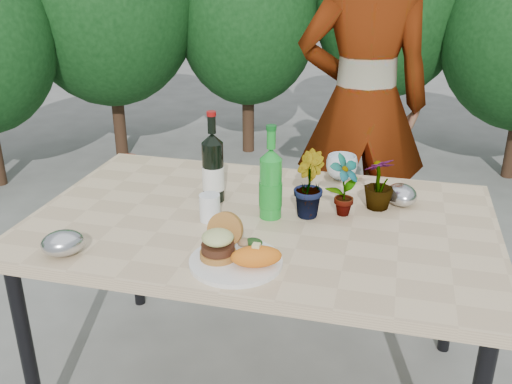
% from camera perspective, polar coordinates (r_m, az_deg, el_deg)
% --- Properties ---
extents(patio_table, '(1.60, 1.00, 0.75)m').
position_cam_1_polar(patio_table, '(2.02, 0.56, -4.02)').
color(patio_table, '#D5B98E').
rests_on(patio_table, ground).
extents(shrub_hedge, '(6.84, 4.97, 2.05)m').
position_cam_1_polar(shrub_hedge, '(3.46, 7.50, 14.17)').
color(shrub_hedge, '#382316').
rests_on(shrub_hedge, ground).
extents(dinner_plate, '(0.28, 0.28, 0.01)m').
position_cam_1_polar(dinner_plate, '(1.71, -2.03, -6.99)').
color(dinner_plate, white).
rests_on(dinner_plate, patio_table).
extents(burger_stack, '(0.11, 0.16, 0.11)m').
position_cam_1_polar(burger_stack, '(1.72, -3.64, -4.91)').
color(burger_stack, '#B7722D').
rests_on(burger_stack, dinner_plate).
extents(sweet_potato, '(0.17, 0.12, 0.06)m').
position_cam_1_polar(sweet_potato, '(1.66, 0.03, -6.47)').
color(sweet_potato, orange).
rests_on(sweet_potato, dinner_plate).
extents(grilled_veg, '(0.08, 0.05, 0.03)m').
position_cam_1_polar(grilled_veg, '(1.78, -0.66, -5.04)').
color(grilled_veg, olive).
rests_on(grilled_veg, dinner_plate).
extents(wine_bottle, '(0.08, 0.08, 0.34)m').
position_cam_1_polar(wine_bottle, '(2.10, -4.32, 2.35)').
color(wine_bottle, black).
rests_on(wine_bottle, patio_table).
extents(sparkling_water, '(0.08, 0.08, 0.33)m').
position_cam_1_polar(sparkling_water, '(1.96, 1.48, 0.75)').
color(sparkling_water, '#198E28').
rests_on(sparkling_water, patio_table).
extents(plastic_cup, '(0.07, 0.07, 0.09)m').
position_cam_1_polar(plastic_cup, '(1.97, -4.64, -1.56)').
color(plastic_cup, white).
rests_on(plastic_cup, patio_table).
extents(seedling_left, '(0.14, 0.14, 0.22)m').
position_cam_1_polar(seedling_left, '(2.00, 8.79, 0.61)').
color(seedling_left, '#255B1F').
rests_on(seedling_left, patio_table).
extents(seedling_mid, '(0.15, 0.16, 0.23)m').
position_cam_1_polar(seedling_mid, '(1.98, 5.18, 0.77)').
color(seedling_mid, '#2F6021').
rests_on(seedling_mid, patio_table).
extents(seedling_right, '(0.15, 0.15, 0.19)m').
position_cam_1_polar(seedling_right, '(2.08, 12.21, 0.87)').
color(seedling_right, '#1E511B').
rests_on(seedling_right, patio_table).
extents(blue_bowl, '(0.14, 0.14, 0.10)m').
position_cam_1_polar(blue_bowl, '(2.35, 8.56, 2.48)').
color(blue_bowl, silver).
rests_on(blue_bowl, patio_table).
extents(foil_packet_left, '(0.17, 0.16, 0.08)m').
position_cam_1_polar(foil_packet_left, '(1.84, -18.75, -4.86)').
color(foil_packet_left, '#B5B7BC').
rests_on(foil_packet_left, patio_table).
extents(foil_packet_right, '(0.15, 0.17, 0.08)m').
position_cam_1_polar(foil_packet_right, '(2.15, 14.34, -0.27)').
color(foil_packet_right, '#B4B7BC').
rests_on(foil_packet_right, patio_table).
extents(person, '(0.73, 0.55, 1.81)m').
position_cam_1_polar(person, '(2.90, 10.66, 8.55)').
color(person, '#9B624D').
rests_on(person, ground).
extents(terracotta_pot, '(0.17, 0.17, 0.14)m').
position_cam_1_polar(terracotta_pot, '(4.54, -12.75, 2.64)').
color(terracotta_pot, '#B3452E').
rests_on(terracotta_pot, ground).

